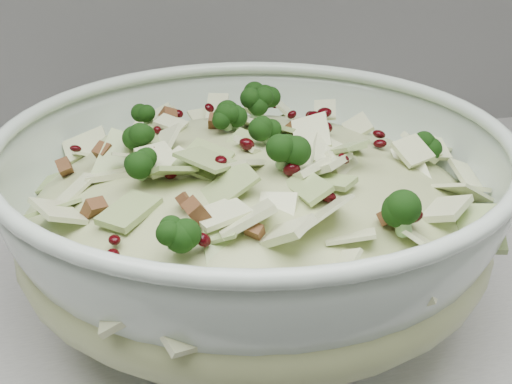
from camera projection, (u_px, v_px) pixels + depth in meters
mixing_bowl at (254, 222)px, 0.59m from camera, size 0.46×0.46×0.17m
salad at (254, 193)px, 0.58m from camera, size 0.47×0.47×0.17m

